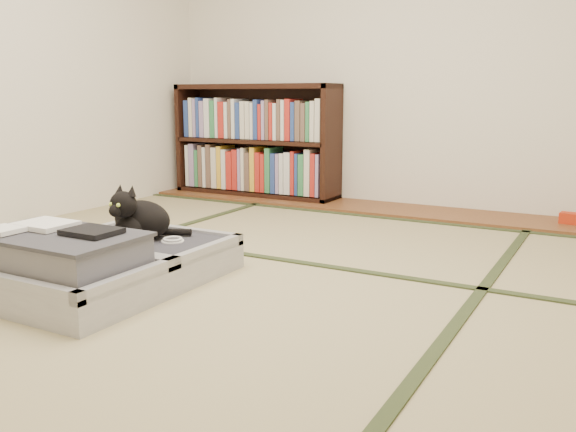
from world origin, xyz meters
The scene contains 8 objects.
floor centered at (0.00, 0.00, 0.00)m, with size 4.50×4.50×0.00m, color tan.
wood_strip centered at (0.00, 2.00, 0.01)m, with size 4.00×0.50×0.02m, color brown.
red_item centered at (1.24, 2.03, 0.06)m, with size 0.15×0.09×0.07m, color #B2280E.
tatami_borders centered at (0.00, 0.49, 0.00)m, with size 4.00×4.50×0.01m.
bookcase centered at (-1.21, 2.07, 0.45)m, with size 1.43×0.33×0.92m.
suitcase centered at (-0.52, -0.37, 0.11)m, with size 0.79×1.06×0.31m.
cat centered at (-0.54, -0.08, 0.26)m, with size 0.35×0.35×0.28m.
cable_coil centered at (-0.36, -0.05, 0.16)m, with size 0.11×0.11×0.03m.
Camera 1 is at (1.49, -2.26, 0.84)m, focal length 38.00 mm.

